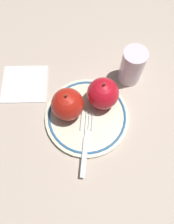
{
  "coord_description": "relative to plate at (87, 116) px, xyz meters",
  "views": [
    {
      "loc": [
        -0.19,
        0.08,
        0.53
      ],
      "look_at": [
        -0.01,
        -0.02,
        0.04
      ],
      "focal_mm": 35.0,
      "sensor_mm": 36.0,
      "label": 1
    }
  ],
  "objects": [
    {
      "name": "ground_plane",
      "position": [
        0.01,
        0.02,
        -0.01
      ],
      "size": [
        2.0,
        2.0,
        0.0
      ],
      "primitive_type": "plane",
      "color": "#B8A593"
    },
    {
      "name": "plate",
      "position": [
        0.0,
        0.0,
        0.0
      ],
      "size": [
        0.22,
        0.22,
        0.02
      ],
      "color": "beige",
      "rests_on": "ground_plane"
    },
    {
      "name": "apple_red_whole",
      "position": [
        0.03,
        0.04,
        0.05
      ],
      "size": [
        0.08,
        0.08,
        0.09
      ],
      "color": "#B21D13",
      "rests_on": "plate"
    },
    {
      "name": "apple_second_whole",
      "position": [
        0.02,
        -0.05,
        0.05
      ],
      "size": [
        0.08,
        0.08,
        0.09
      ],
      "color": "red",
      "rests_on": "plate"
    },
    {
      "name": "fork",
      "position": [
        -0.06,
        0.03,
        0.01
      ],
      "size": [
        0.16,
        0.11,
        0.0
      ],
      "rotation": [
        0.0,
        0.0,
        5.73
      ],
      "color": "silver",
      "rests_on": "plate"
    },
    {
      "name": "drinking_glass",
      "position": [
        0.06,
        -0.16,
        0.04
      ],
      "size": [
        0.06,
        0.06,
        0.11
      ],
      "primitive_type": "cylinder",
      "color": "silver",
      "rests_on": "ground_plane"
    },
    {
      "name": "napkin_folded",
      "position": [
        0.17,
        0.11,
        -0.01
      ],
      "size": [
        0.16,
        0.16,
        0.01
      ],
      "primitive_type": "cube",
      "rotation": [
        0.0,
        0.0,
        -0.45
      ],
      "color": "silver",
      "rests_on": "ground_plane"
    }
  ]
}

